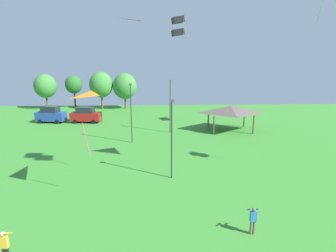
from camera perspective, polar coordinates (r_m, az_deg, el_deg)
person_standing_near_foreground at (r=16.40m, az=18.04°, el=-18.69°), size 0.52×0.49×1.71m
person_standing_mid_field at (r=15.98m, az=-32.03°, el=-21.07°), size 0.52×0.51×1.76m
kite_flying_2 at (r=36.43m, az=2.16°, el=20.89°), size 1.75×1.66×2.53m
kite_flying_5 at (r=18.44m, az=-20.27°, el=2.64°), size 2.47×2.88×3.40m
kite_flying_6 at (r=38.15m, az=-6.19°, el=20.17°), size 3.97×3.92×0.38m
parked_car_leftmost at (r=46.31m, az=-24.15°, el=2.29°), size 4.78×2.47×2.70m
parked_car_second_from_left at (r=44.34m, az=-17.48°, el=2.32°), size 4.87×2.31×2.54m
park_pavilion at (r=37.90m, az=13.46°, el=3.54°), size 7.02×5.09×3.60m
light_post_0 at (r=35.73m, az=0.47°, el=4.86°), size 0.36×0.20×7.24m
light_post_1 at (r=31.38m, az=-8.04°, el=3.40°), size 0.36×0.20×7.16m
light_post_2 at (r=21.39m, az=0.80°, el=-1.98°), size 0.36×0.20×6.73m
treeline_tree_0 at (r=60.12m, az=-25.16°, el=7.87°), size 4.45×4.45×7.17m
treeline_tree_1 at (r=59.75m, az=-19.86°, el=8.46°), size 3.50×3.50×6.81m
treeline_tree_2 at (r=55.85m, az=-14.36°, el=8.69°), size 4.73×4.73×7.63m
treeline_tree_3 at (r=55.42m, az=-9.39°, el=8.54°), size 4.86×4.86×7.35m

